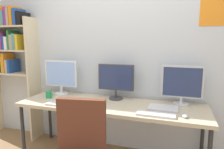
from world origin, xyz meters
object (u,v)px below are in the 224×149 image
object	(u,v)px
keyboard_left	(60,104)
computer_mouse	(185,116)
laptop_closed	(163,108)
keyboard_right	(156,114)
desk	(111,108)
monitor_right	(182,84)
coffee_mug	(49,94)
monitor_center	(116,80)
monitor_left	(61,76)
bookshelf	(8,50)

from	to	relation	value
keyboard_left	computer_mouse	xyz separation A→B (m)	(1.40, 0.04, 0.01)
keyboard_left	laptop_closed	bearing A→B (deg)	10.52
computer_mouse	keyboard_right	bearing A→B (deg)	-172.76
desk	laptop_closed	distance (m)	0.62
monitor_right	coffee_mug	world-z (taller)	monitor_right
computer_mouse	coffee_mug	distance (m)	1.72
monitor_center	laptop_closed	distance (m)	0.70
keyboard_right	computer_mouse	xyz separation A→B (m)	(0.28, 0.04, 0.01)
computer_mouse	laptop_closed	world-z (taller)	computer_mouse
monitor_right	monitor_left	bearing A→B (deg)	-180.00
monitor_left	computer_mouse	world-z (taller)	monitor_left
keyboard_left	keyboard_right	xyz separation A→B (m)	(1.12, 0.00, 0.00)
desk	coffee_mug	world-z (taller)	coffee_mug
keyboard_left	computer_mouse	size ratio (longest dim) A/B	3.47
desk	keyboard_left	world-z (taller)	keyboard_left
keyboard_left	coffee_mug	size ratio (longest dim) A/B	3.14
desk	monitor_right	world-z (taller)	monitor_right
monitor_left	desk	bearing A→B (deg)	-14.77
computer_mouse	coffee_mug	xyz separation A→B (m)	(-1.71, 0.19, 0.03)
computer_mouse	desk	bearing A→B (deg)	167.05
coffee_mug	keyboard_left	bearing A→B (deg)	-36.26
coffee_mug	monitor_left	bearing A→B (deg)	75.24
monitor_right	keyboard_right	xyz separation A→B (m)	(-0.25, -0.44, -0.24)
desk	keyboard_left	bearing A→B (deg)	-157.67
monitor_center	computer_mouse	distance (m)	0.97
desk	monitor_center	world-z (taller)	monitor_center
monitor_left	keyboard_left	bearing A→B (deg)	-61.01
desk	laptop_closed	xyz separation A→B (m)	(0.62, -0.01, 0.06)
computer_mouse	laptop_closed	size ratio (longest dim) A/B	0.30
keyboard_right	coffee_mug	bearing A→B (deg)	171.12
monitor_right	laptop_closed	size ratio (longest dim) A/B	1.46
desk	keyboard_right	size ratio (longest dim) A/B	5.70
bookshelf	keyboard_left	size ratio (longest dim) A/B	5.97
computer_mouse	laptop_closed	distance (m)	0.29
desk	keyboard_right	xyz separation A→B (m)	(0.56, -0.23, 0.06)
desk	bookshelf	distance (m)	1.85
monitor_right	keyboard_left	distance (m)	1.45
coffee_mug	desk	bearing A→B (deg)	0.51
monitor_left	keyboard_right	distance (m)	1.46
monitor_center	coffee_mug	bearing A→B (deg)	-165.70
keyboard_right	monitor_right	bearing A→B (deg)	61.01
bookshelf	laptop_closed	distance (m)	2.42
monitor_center	coffee_mug	distance (m)	0.92
monitor_left	laptop_closed	bearing A→B (deg)	-8.96
monitor_center	monitor_right	world-z (taller)	monitor_right
keyboard_left	keyboard_right	size ratio (longest dim) A/B	0.84
desk	computer_mouse	world-z (taller)	computer_mouse
monitor_center	keyboard_right	size ratio (longest dim) A/B	1.19
monitor_center	keyboard_right	distance (m)	0.75
coffee_mug	laptop_closed	bearing A→B (deg)	-0.15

